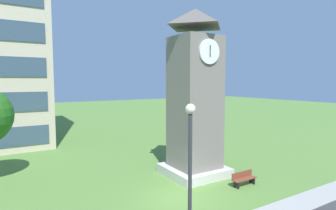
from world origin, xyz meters
TOP-DOWN VIEW (x-y plane):
  - ground_plane at (0.00, 0.00)m, footprint 160.00×160.00m
  - clock_tower at (3.18, 2.71)m, footprint 3.98×3.98m
  - park_bench at (4.62, -0.64)m, footprint 1.81×0.52m
  - street_lamp at (-2.80, -5.05)m, footprint 0.36×0.36m

SIDE VIEW (x-z plane):
  - ground_plane at x=0.00m, z-range 0.00..0.00m
  - park_bench at x=4.62m, z-range 0.02..0.90m
  - street_lamp at x=-2.80m, z-range 0.71..6.59m
  - clock_tower at x=3.18m, z-range -0.57..11.06m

